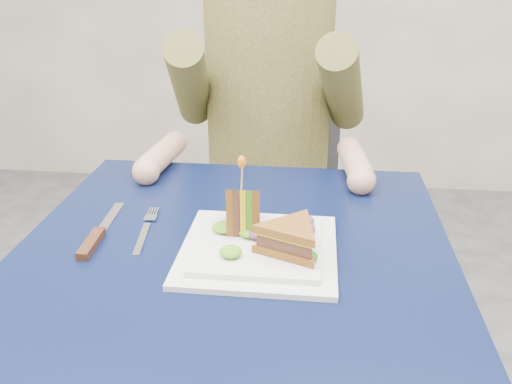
# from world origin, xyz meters

# --- Properties ---
(table) EXTENTS (0.75, 0.75, 0.73)m
(table) POSITION_xyz_m (0.00, 0.00, 0.65)
(table) COLOR black
(table) RESTS_ON ground
(chair) EXTENTS (0.42, 0.40, 0.93)m
(chair) POSITION_xyz_m (0.00, 0.73, 0.54)
(chair) COLOR #47474C
(chair) RESTS_ON ground
(diner) EXTENTS (0.54, 0.59, 0.74)m
(diner) POSITION_xyz_m (-0.00, 0.62, 0.91)
(diner) COLOR brown
(diner) RESTS_ON chair
(plate) EXTENTS (0.26, 0.26, 0.02)m
(plate) POSITION_xyz_m (0.04, -0.03, 0.74)
(plate) COLOR white
(plate) RESTS_ON table
(sandwich_flat) EXTENTS (0.16, 0.16, 0.05)m
(sandwich_flat) POSITION_xyz_m (0.10, -0.05, 0.78)
(sandwich_flat) COLOR brown
(sandwich_flat) RESTS_ON plate
(sandwich_upright) EXTENTS (0.08, 0.13, 0.13)m
(sandwich_upright) POSITION_xyz_m (0.01, 0.02, 0.78)
(sandwich_upright) COLOR brown
(sandwich_upright) RESTS_ON plate
(fork) EXTENTS (0.03, 0.18, 0.01)m
(fork) POSITION_xyz_m (-0.17, 0.02, 0.73)
(fork) COLOR silver
(fork) RESTS_ON table
(knife) EXTENTS (0.03, 0.22, 0.02)m
(knife) POSITION_xyz_m (-0.24, -0.02, 0.74)
(knife) COLOR silver
(knife) RESTS_ON table
(toothpick) EXTENTS (0.01, 0.01, 0.06)m
(toothpick) POSITION_xyz_m (0.01, 0.02, 0.85)
(toothpick) COLOR tan
(toothpick) RESTS_ON sandwich_upright
(toothpick_frill) EXTENTS (0.01, 0.01, 0.02)m
(toothpick_frill) POSITION_xyz_m (0.01, 0.02, 0.88)
(toothpick_frill) COLOR orange
(toothpick_frill) RESTS_ON sandwich_upright
(lettuce_spill) EXTENTS (0.15, 0.13, 0.02)m
(lettuce_spill) POSITION_xyz_m (0.05, -0.02, 0.76)
(lettuce_spill) COLOR #337A14
(lettuce_spill) RESTS_ON plate
(onion_ring) EXTENTS (0.04, 0.04, 0.02)m
(onion_ring) POSITION_xyz_m (0.06, -0.02, 0.77)
(onion_ring) COLOR #9E4C7A
(onion_ring) RESTS_ON plate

